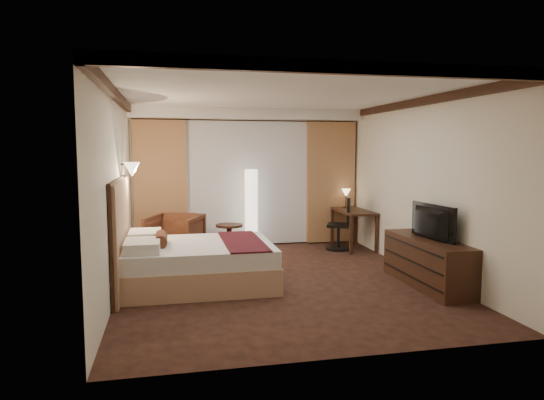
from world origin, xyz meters
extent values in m
cube|color=black|center=(0.00, 0.00, 0.00)|extent=(4.50, 5.50, 0.01)
cube|color=white|center=(0.00, 0.00, 2.70)|extent=(4.50, 5.50, 0.01)
cube|color=white|center=(0.00, 2.75, 1.35)|extent=(4.50, 0.02, 2.70)
cube|color=white|center=(-2.25, 0.00, 1.35)|extent=(0.02, 5.50, 2.70)
cube|color=white|center=(2.25, 0.00, 1.35)|extent=(0.02, 5.50, 2.70)
cube|color=white|center=(0.00, 2.50, 2.60)|extent=(4.50, 0.50, 0.20)
cube|color=silver|center=(0.00, 2.67, 1.25)|extent=(2.48, 0.04, 2.45)
cube|color=#AE7B4F|center=(-1.70, 2.61, 1.25)|extent=(1.00, 0.14, 2.45)
cube|color=#AE7B4F|center=(1.70, 2.61, 1.25)|extent=(1.00, 0.14, 2.45)
imported|color=#4A2116|center=(-1.46, 1.72, 0.44)|extent=(1.10, 1.07, 0.87)
imported|color=black|center=(1.97, -0.73, 0.96)|extent=(0.63, 1.02, 0.13)
camera|label=1|loc=(-1.55, -6.82, 1.93)|focal=32.00mm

